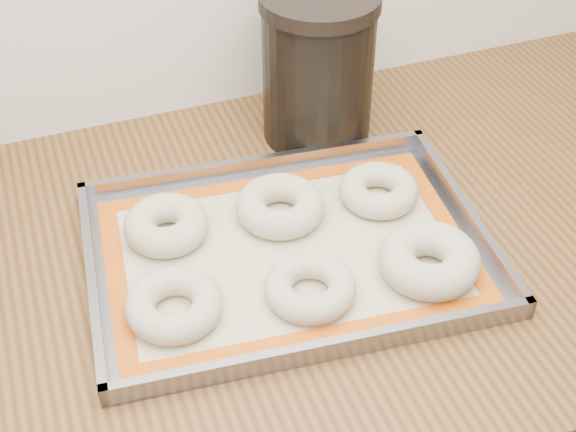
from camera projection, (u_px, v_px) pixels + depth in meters
name	position (u px, v px, depth m)	size (l,w,h in m)	color
countertop	(77.00, 308.00, 0.90)	(3.06, 0.68, 0.04)	brown
baking_tray	(288.00, 250.00, 0.94)	(0.49, 0.37, 0.03)	gray
baking_mat	(288.00, 252.00, 0.94)	(0.45, 0.33, 0.00)	#C6B793
bagel_front_left	(174.00, 305.00, 0.85)	(0.11, 0.11, 0.03)	#BCB092
bagel_front_mid	(310.00, 287.00, 0.87)	(0.10, 0.10, 0.03)	#BCB092
bagel_front_right	(429.00, 260.00, 0.90)	(0.12, 0.12, 0.04)	#BCB092
bagel_back_left	(166.00, 225.00, 0.95)	(0.10, 0.10, 0.04)	#BCB092
bagel_back_mid	(280.00, 206.00, 0.97)	(0.11, 0.11, 0.04)	#BCB092
bagel_back_right	(379.00, 190.00, 1.00)	(0.10, 0.10, 0.03)	#BCB092
canister_right	(318.00, 67.00, 1.06)	(0.16, 0.16, 0.21)	black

